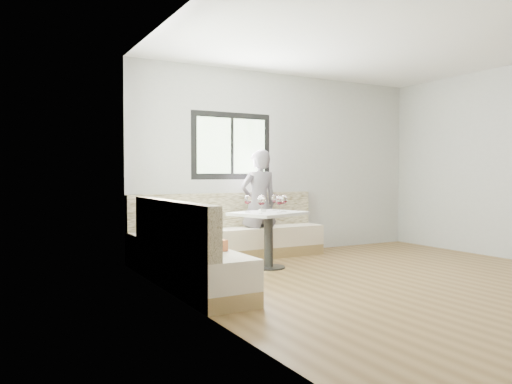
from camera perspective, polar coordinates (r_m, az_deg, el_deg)
room at (r=5.94m, az=14.91°, el=3.76°), size 5.01×5.01×2.81m
banquette at (r=6.44m, az=-4.90°, el=-5.95°), size 2.90×2.80×0.95m
table at (r=6.52m, az=1.45°, el=-3.91°), size 1.07×0.95×0.73m
person at (r=7.31m, az=0.33°, el=-1.37°), size 0.59×0.40×1.58m
olive_ramekin at (r=6.49m, az=0.74°, el=-2.14°), size 0.10×0.10×0.04m
wine_glass_a at (r=6.19m, az=0.62°, el=-1.07°), size 0.10×0.10×0.22m
wine_glass_b at (r=6.31m, az=2.71°, el=-1.02°), size 0.10×0.10×0.22m
wine_glass_c at (r=6.55m, az=3.19°, el=-0.90°), size 0.10×0.10×0.22m
wine_glass_d at (r=6.57m, az=0.71°, el=-0.89°), size 0.10×0.10×0.22m
wine_glass_e at (r=6.75m, az=2.20°, el=-0.82°), size 0.10×0.10×0.22m
wine_glass_f at (r=6.44m, az=-0.93°, el=-0.95°), size 0.10×0.10×0.22m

